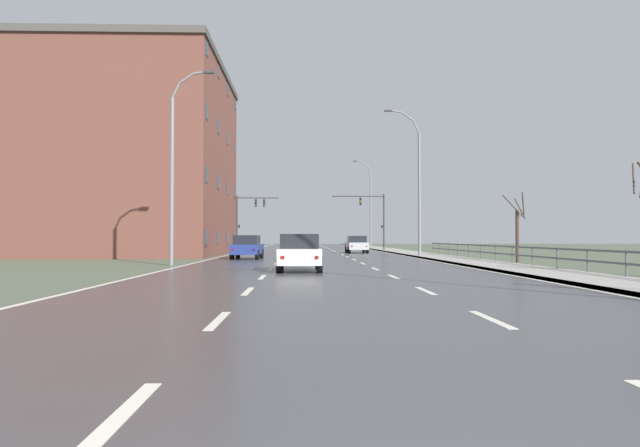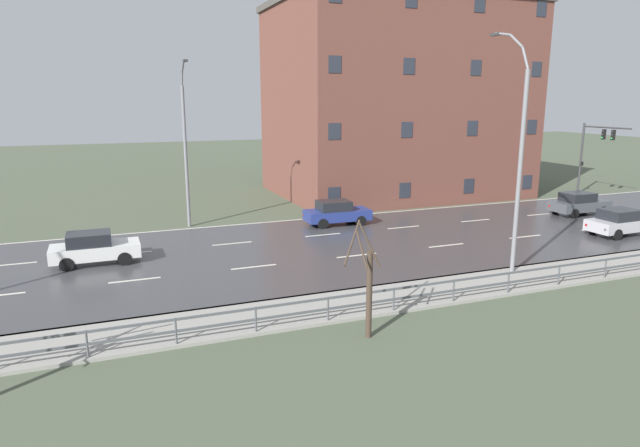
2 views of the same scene
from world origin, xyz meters
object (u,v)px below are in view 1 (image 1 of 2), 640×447
(street_lamp_distant, at_px, (369,205))
(car_mid_centre, at_px, (247,247))
(car_far_left, at_px, (357,244))
(car_distant, at_px, (299,252))
(car_near_left, at_px, (298,244))
(traffic_signal_right, at_px, (374,213))
(street_lamp_midground, at_px, (417,185))
(traffic_signal_left, at_px, (247,213))
(street_lamp_left_bank, at_px, (175,169))
(brick_building, at_px, (138,160))

(street_lamp_distant, height_order, car_mid_centre, street_lamp_distant)
(car_far_left, bearing_deg, car_distant, -101.22)
(car_mid_centre, height_order, car_near_left, same)
(traffic_signal_right, distance_m, car_distant, 39.62)
(street_lamp_midground, xyz_separation_m, car_mid_centre, (-12.01, -3.56, -4.46))
(traffic_signal_left, height_order, car_mid_centre, traffic_signal_left)
(car_near_left, bearing_deg, traffic_signal_right, 42.94)
(car_mid_centre, bearing_deg, street_lamp_left_bank, -105.85)
(traffic_signal_right, bearing_deg, car_far_left, -105.75)
(street_lamp_left_bank, bearing_deg, car_distant, -40.49)
(street_lamp_distant, xyz_separation_m, brick_building, (-21.89, -25.06, 2.27))
(street_lamp_left_bank, bearing_deg, car_far_left, 63.72)
(street_lamp_midground, xyz_separation_m, street_lamp_left_bank, (-14.89, -12.34, -0.34))
(street_lamp_left_bank, bearing_deg, traffic_signal_right, 66.73)
(traffic_signal_right, bearing_deg, street_lamp_left_bank, -113.27)
(car_mid_centre, distance_m, car_near_left, 17.10)
(traffic_signal_left, bearing_deg, street_lamp_distant, 37.41)
(traffic_signal_right, bearing_deg, street_lamp_distant, 86.30)
(street_lamp_distant, height_order, street_lamp_left_bank, street_lamp_distant)
(street_lamp_midground, height_order, street_lamp_left_bank, street_lamp_midground)
(street_lamp_midground, bearing_deg, street_lamp_left_bank, -140.35)
(car_far_left, bearing_deg, street_lamp_left_bank, -117.52)
(street_lamp_distant, relative_size, brick_building, 0.57)
(car_distant, relative_size, brick_building, 0.21)
(car_far_left, relative_size, brick_building, 0.21)
(street_lamp_midground, bearing_deg, car_mid_centre, -163.49)
(street_lamp_midground, relative_size, car_mid_centre, 2.59)
(traffic_signal_right, distance_m, car_near_left, 11.66)
(car_distant, bearing_deg, street_lamp_distant, 79.74)
(brick_building, bearing_deg, street_lamp_left_bank, -69.00)
(street_lamp_midground, relative_size, car_distant, 2.63)
(car_distant, bearing_deg, car_near_left, 90.21)
(street_lamp_midground, bearing_deg, car_distant, -115.43)
(traffic_signal_right, xyz_separation_m, brick_building, (-21.24, -15.08, 3.64))
(traffic_signal_right, height_order, brick_building, brick_building)
(car_far_left, xyz_separation_m, brick_building, (-18.42, -5.10, 6.93))
(street_lamp_midground, xyz_separation_m, brick_building, (-21.85, 5.79, 2.47))
(street_lamp_midground, bearing_deg, traffic_signal_left, 125.55)
(car_mid_centre, bearing_deg, traffic_signal_left, 97.73)
(street_lamp_left_bank, bearing_deg, street_lamp_distant, 70.93)
(street_lamp_distant, distance_m, street_lamp_left_bank, 45.70)
(traffic_signal_left, xyz_separation_m, car_mid_centre, (2.23, -23.49, -3.22))
(car_distant, bearing_deg, car_far_left, 79.69)
(car_far_left, height_order, brick_building, brick_building)
(traffic_signal_right, distance_m, car_far_left, 10.89)
(traffic_signal_right, relative_size, traffic_signal_left, 1.04)
(street_lamp_midground, height_order, car_distant, street_lamp_midground)
(car_near_left, distance_m, car_far_left, 5.84)
(street_lamp_distant, distance_m, car_mid_centre, 36.75)
(traffic_signal_left, bearing_deg, traffic_signal_right, 3.96)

